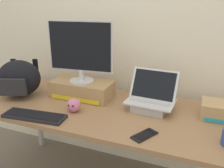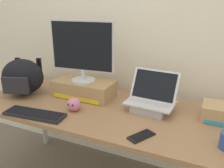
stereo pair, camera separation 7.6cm
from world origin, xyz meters
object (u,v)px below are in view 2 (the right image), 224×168
at_px(desktop_monitor, 82,50).
at_px(external_keyboard, 35,114).
at_px(cell_phone, 141,136).
at_px(open_laptop, 151,102).
at_px(messenger_backpack, 23,77).
at_px(plush_toy, 74,104).
at_px(toner_box_yellow, 84,88).

xyz_separation_m(desktop_monitor, external_keyboard, (-0.12, -0.42, -0.35)).
bearing_deg(cell_phone, open_laptop, 126.30).
xyz_separation_m(desktop_monitor, cell_phone, (0.59, -0.38, -0.36)).
distance_m(messenger_backpack, cell_phone, 1.08).
xyz_separation_m(cell_phone, plush_toy, (-0.52, 0.13, 0.04)).
xyz_separation_m(toner_box_yellow, open_laptop, (0.54, -0.03, -0.01)).
bearing_deg(cell_phone, toner_box_yellow, 176.02).
relative_size(toner_box_yellow, external_keyboard, 1.11).
bearing_deg(toner_box_yellow, messenger_backpack, -162.02).
distance_m(open_laptop, plush_toy, 0.52).
distance_m(open_laptop, cell_phone, 0.36).
bearing_deg(toner_box_yellow, external_keyboard, -105.74).
bearing_deg(external_keyboard, desktop_monitor, 68.37).
bearing_deg(toner_box_yellow, plush_toy, -73.73).
height_order(external_keyboard, plush_toy, plush_toy).
bearing_deg(messenger_backpack, plush_toy, -30.66).
distance_m(open_laptop, messenger_backpack, 1.01).
relative_size(external_keyboard, cell_phone, 2.48).
relative_size(desktop_monitor, cell_phone, 2.90).
height_order(toner_box_yellow, messenger_backpack, messenger_backpack).
bearing_deg(open_laptop, plush_toy, -150.41).
xyz_separation_m(desktop_monitor, open_laptop, (0.54, -0.03, -0.31)).
height_order(messenger_backpack, plush_toy, messenger_backpack).
height_order(desktop_monitor, cell_phone, desktop_monitor).
bearing_deg(open_laptop, external_keyboard, -145.21).
distance_m(desktop_monitor, plush_toy, 0.41).
relative_size(desktop_monitor, external_keyboard, 1.17).
height_order(cell_phone, plush_toy, plush_toy).
bearing_deg(external_keyboard, messenger_backpack, 135.62).
distance_m(toner_box_yellow, open_laptop, 0.54).
bearing_deg(plush_toy, open_laptop, 25.62).
xyz_separation_m(messenger_backpack, cell_phone, (1.05, -0.23, -0.13)).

